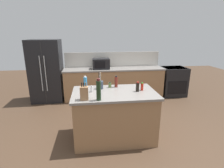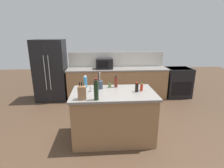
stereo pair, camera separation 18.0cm
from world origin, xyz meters
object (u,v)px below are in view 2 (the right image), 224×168
object	(u,v)px
range_oven	(178,82)
soy_sauce_bottle	(137,87)
knife_block	(82,93)
dish_soap_bottle	(85,82)
salt_shaker	(91,89)
wine_bottle	(96,90)
refrigerator	(51,70)
hot_sauce_bottle	(142,87)
microwave	(104,64)
utensil_crock	(100,84)
spice_jar_oregano	(110,85)
vinegar_bottle	(116,82)

from	to	relation	value
range_oven	soy_sauce_bottle	distance (m)	2.92
knife_block	dish_soap_bottle	xyz separation A→B (m)	(0.01, 0.66, -0.00)
salt_shaker	wine_bottle	xyz separation A→B (m)	(0.11, -0.42, 0.11)
refrigerator	hot_sauce_bottle	size ratio (longest dim) A/B	12.18
dish_soap_bottle	hot_sauce_bottle	world-z (taller)	dish_soap_bottle
refrigerator	salt_shaker	bearing A→B (deg)	-59.44
microwave	utensil_crock	xyz separation A→B (m)	(-0.15, -1.97, -0.07)
refrigerator	soy_sauce_bottle	distance (m)	3.12
salt_shaker	dish_soap_bottle	xyz separation A→B (m)	(-0.12, 0.28, 0.05)
refrigerator	range_oven	size ratio (longest dim) A/B	1.96
utensil_crock	knife_block	bearing A→B (deg)	-117.52
spice_jar_oregano	hot_sauce_bottle	xyz separation A→B (m)	(0.58, -0.26, 0.02)
soy_sauce_bottle	hot_sauce_bottle	world-z (taller)	soy_sauce_bottle
wine_bottle	hot_sauce_bottle	size ratio (longest dim) A/B	2.41
utensil_crock	hot_sauce_bottle	world-z (taller)	utensil_crock
microwave	soy_sauce_bottle	distance (m)	2.28
spice_jar_oregano	dish_soap_bottle	bearing A→B (deg)	174.18
wine_bottle	salt_shaker	bearing A→B (deg)	104.31
knife_block	refrigerator	bearing A→B (deg)	114.93
microwave	spice_jar_oregano	size ratio (longest dim) A/B	4.65
soy_sauce_bottle	microwave	bearing A→B (deg)	103.30
utensil_crock	hot_sauce_bottle	size ratio (longest dim) A/B	2.17
refrigerator	wine_bottle	world-z (taller)	refrigerator
range_oven	utensil_crock	world-z (taller)	utensil_crock
refrigerator	knife_block	distance (m)	2.83
refrigerator	knife_block	xyz separation A→B (m)	(1.17, -2.57, 0.15)
vinegar_bottle	dish_soap_bottle	size ratio (longest dim) A/B	0.99
vinegar_bottle	hot_sauce_bottle	xyz separation A→B (m)	(0.45, -0.26, -0.04)
refrigerator	microwave	xyz separation A→B (m)	(1.61, -0.05, 0.19)
microwave	wine_bottle	distance (m)	2.57
refrigerator	microwave	size ratio (longest dim) A/B	3.60
wine_bottle	refrigerator	bearing A→B (deg)	118.21
range_oven	utensil_crock	xyz separation A→B (m)	(-2.49, -1.97, 0.56)
range_oven	vinegar_bottle	bearing A→B (deg)	-138.74
wine_bottle	vinegar_bottle	xyz separation A→B (m)	(0.38, 0.66, -0.06)
salt_shaker	range_oven	bearing A→B (deg)	38.89
salt_shaker	hot_sauce_bottle	distance (m)	0.94
range_oven	spice_jar_oregano	xyz separation A→B (m)	(-2.29, -1.91, 0.52)
salt_shaker	dish_soap_bottle	world-z (taller)	dish_soap_bottle
knife_block	soy_sauce_bottle	distance (m)	1.01
vinegar_bottle	dish_soap_bottle	xyz separation A→B (m)	(-0.61, 0.04, 0.00)
salt_shaker	soy_sauce_bottle	distance (m)	0.84
refrigerator	vinegar_bottle	size ratio (longest dim) A/B	7.81
soy_sauce_bottle	hot_sauce_bottle	xyz separation A→B (m)	(0.10, 0.05, -0.02)
vinegar_bottle	hot_sauce_bottle	world-z (taller)	vinegar_bottle
salt_shaker	spice_jar_oregano	bearing A→B (deg)	32.78
wine_bottle	soy_sauce_bottle	size ratio (longest dim) A/B	1.94
utensil_crock	salt_shaker	world-z (taller)	utensil_crock
range_oven	vinegar_bottle	distance (m)	2.94
range_oven	microwave	size ratio (longest dim) A/B	1.84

